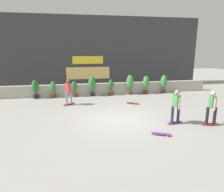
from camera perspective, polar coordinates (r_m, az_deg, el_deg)
ground_plane at (r=10.72m, az=1.52°, el=-6.51°), size 48.00×48.00×0.00m
planter_wall at (r=16.31m, az=-2.98°, el=2.04°), size 18.00×0.40×0.90m
building_backdrop at (r=19.97m, az=-4.71°, el=12.16°), size 20.00×2.08×6.50m
potted_plant_0 at (r=15.91m, az=-20.89°, el=2.14°), size 0.46×0.46×1.39m
potted_plant_1 at (r=15.75m, az=-16.27°, el=1.99°), size 0.40×0.40×1.26m
potted_plant_2 at (r=15.68m, az=-10.58°, el=2.14°), size 0.38×0.38×1.22m
potted_plant_3 at (r=15.70m, az=-5.67°, el=3.28°), size 0.55×0.55×1.57m
potted_plant_4 at (r=15.94m, az=-0.34°, el=2.65°), size 0.39×0.39×1.26m
potted_plant_5 at (r=16.25m, az=5.07°, el=3.67°), size 0.55×0.55×1.58m
potted_plant_6 at (r=16.68m, az=9.58°, el=3.51°), size 0.50×0.50×1.47m
potted_plant_7 at (r=17.27m, az=14.39°, el=3.65°), size 0.51×0.51×1.48m
skater_foreground at (r=10.71m, az=26.41°, el=-2.68°), size 0.82×0.55×1.70m
skater_by_wall_left at (r=10.29m, az=17.61°, el=-2.51°), size 0.82×0.55×1.70m
skater_mid_plaza at (r=13.41m, az=-12.20°, el=1.42°), size 0.78×0.61×1.70m
skateboard_near_camera at (r=9.05m, az=13.66°, el=-10.34°), size 0.81×0.52×0.08m
skateboard_aside at (r=13.58m, az=5.78°, el=-2.01°), size 0.78×0.59×0.08m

